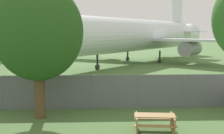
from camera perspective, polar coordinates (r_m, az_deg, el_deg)
perimeter_fence at (r=17.62m, az=4.99°, el=-4.48°), size 56.07×0.07×1.90m
airplane at (r=43.70m, az=5.12°, el=5.81°), size 27.01×33.63×12.46m
picnic_bench_open_grass at (r=13.67m, az=7.81°, el=-9.82°), size 1.88×1.58×0.76m
tree_near_hangar at (r=15.62m, az=-13.35°, el=6.28°), size 4.38×4.38×6.72m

